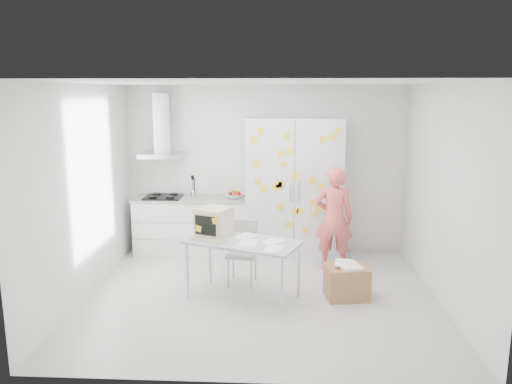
{
  "coord_description": "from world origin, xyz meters",
  "views": [
    {
      "loc": [
        0.25,
        -6.08,
        2.59
      ],
      "look_at": [
        -0.1,
        0.72,
        1.22
      ],
      "focal_mm": 35.0,
      "sensor_mm": 36.0,
      "label": 1
    }
  ],
  "objects_px": {
    "person": "(334,218)",
    "desk": "(224,230)",
    "chair": "(243,248)",
    "cardboard_box": "(347,282)"
  },
  "relations": [
    {
      "from": "desk",
      "to": "cardboard_box",
      "type": "height_order",
      "value": "desk"
    },
    {
      "from": "person",
      "to": "desk",
      "type": "xyz_separation_m",
      "value": [
        -1.51,
        -1.0,
        0.08
      ]
    },
    {
      "from": "chair",
      "to": "cardboard_box",
      "type": "distance_m",
      "value": 1.47
    },
    {
      "from": "desk",
      "to": "chair",
      "type": "bearing_deg",
      "value": 83.95
    },
    {
      "from": "chair",
      "to": "cardboard_box",
      "type": "height_order",
      "value": "chair"
    },
    {
      "from": "desk",
      "to": "cardboard_box",
      "type": "relative_size",
      "value": 2.73
    },
    {
      "from": "person",
      "to": "chair",
      "type": "relative_size",
      "value": 1.78
    },
    {
      "from": "desk",
      "to": "chair",
      "type": "xyz_separation_m",
      "value": [
        0.21,
        0.4,
        -0.36
      ]
    },
    {
      "from": "person",
      "to": "chair",
      "type": "height_order",
      "value": "person"
    },
    {
      "from": "person",
      "to": "desk",
      "type": "height_order",
      "value": "person"
    }
  ]
}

